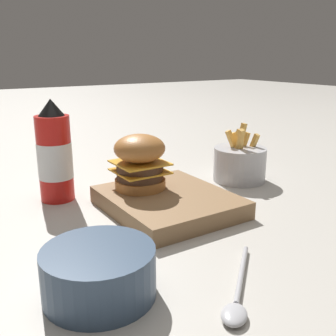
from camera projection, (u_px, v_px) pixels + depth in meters
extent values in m
plane|color=#B7B2A8|center=(160.00, 209.00, 0.74)|extent=(6.00, 6.00, 0.00)
cube|color=olive|center=(168.00, 202.00, 0.73)|extent=(0.24, 0.21, 0.03)
cylinder|color=#AD6B33|center=(140.00, 183.00, 0.76)|extent=(0.10, 0.10, 0.02)
cylinder|color=#4C3323|center=(140.00, 175.00, 0.75)|extent=(0.09, 0.09, 0.01)
cube|color=gold|center=(140.00, 171.00, 0.75)|extent=(0.09, 0.09, 0.00)
cylinder|color=#4C3323|center=(140.00, 167.00, 0.75)|extent=(0.09, 0.09, 0.01)
cube|color=gold|center=(140.00, 163.00, 0.75)|extent=(0.09, 0.09, 0.00)
ellipsoid|color=#AD6B33|center=(140.00, 148.00, 0.74)|extent=(0.10, 0.10, 0.05)
cylinder|color=red|center=(55.00, 159.00, 0.77)|extent=(0.07, 0.07, 0.17)
cylinder|color=silver|center=(55.00, 160.00, 0.77)|extent=(0.07, 0.07, 0.07)
cone|color=black|center=(51.00, 107.00, 0.74)|extent=(0.05, 0.05, 0.03)
cylinder|color=#B7B7BC|center=(240.00, 164.00, 0.90)|extent=(0.12, 0.12, 0.08)
cube|color=gold|center=(240.00, 143.00, 0.88)|extent=(0.02, 0.02, 0.09)
cube|color=gold|center=(240.00, 145.00, 0.88)|extent=(0.03, 0.03, 0.08)
cube|color=gold|center=(234.00, 143.00, 0.92)|extent=(0.03, 0.02, 0.07)
cube|color=gold|center=(233.00, 145.00, 0.90)|extent=(0.02, 0.03, 0.07)
cube|color=gold|center=(252.00, 146.00, 0.91)|extent=(0.03, 0.02, 0.06)
cube|color=gold|center=(236.00, 146.00, 0.90)|extent=(0.02, 0.02, 0.07)
cube|color=gold|center=(243.00, 146.00, 0.91)|extent=(0.02, 0.02, 0.07)
cylinder|color=#384C66|center=(99.00, 272.00, 0.47)|extent=(0.14, 0.14, 0.06)
cylinder|color=#CC4C33|center=(98.00, 252.00, 0.46)|extent=(0.11, 0.11, 0.01)
cylinder|color=#B2B2B7|center=(242.00, 273.00, 0.51)|extent=(0.10, 0.11, 0.01)
ellipsoid|color=#B2B2B7|center=(234.00, 315.00, 0.43)|extent=(0.05, 0.05, 0.01)
cylinder|color=#9E140F|center=(150.00, 177.00, 0.93)|extent=(0.04, 0.04, 0.00)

